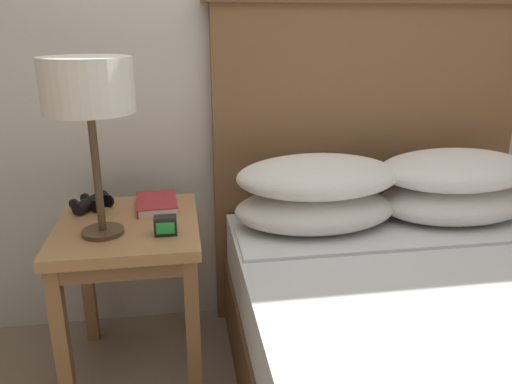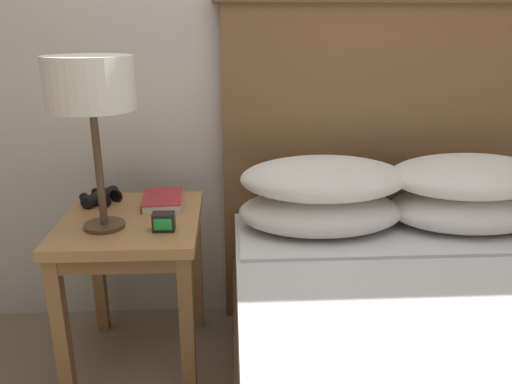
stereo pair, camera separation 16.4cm
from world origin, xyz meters
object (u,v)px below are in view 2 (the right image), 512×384
at_px(bed, 460,380).
at_px(alarm_clock, 164,222).
at_px(nightstand, 133,241).
at_px(table_lamp, 90,88).
at_px(book_on_nightstand, 162,200).
at_px(binoculars_pair, 101,197).

distance_m(bed, alarm_clock, 0.97).
bearing_deg(nightstand, bed, -29.38).
bearing_deg(table_lamp, book_on_nightstand, 53.83).
bearing_deg(binoculars_pair, book_on_nightstand, -6.46).
relative_size(bed, table_lamp, 3.78).
relative_size(bed, book_on_nightstand, 9.37).
relative_size(bed, binoculars_pair, 12.62).
bearing_deg(binoculars_pair, bed, -32.41).
xyz_separation_m(binoculars_pair, alarm_clock, (0.27, -0.28, 0.01)).
relative_size(bed, alarm_clock, 29.14).
relative_size(nightstand, bed, 0.29).
height_order(table_lamp, binoculars_pair, table_lamp).
relative_size(table_lamp, book_on_nightstand, 2.48).
xyz_separation_m(nightstand, table_lamp, (-0.07, -0.09, 0.54)).
distance_m(table_lamp, book_on_nightstand, 0.51).
height_order(table_lamp, alarm_clock, table_lamp).
distance_m(bed, binoculars_pair, 1.32).
bearing_deg(book_on_nightstand, alarm_clock, -81.64).
relative_size(book_on_nightstand, alarm_clock, 3.11).
distance_m(nightstand, book_on_nightstand, 0.19).
xyz_separation_m(bed, binoculars_pair, (-1.09, 0.69, 0.30)).
height_order(table_lamp, book_on_nightstand, table_lamp).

